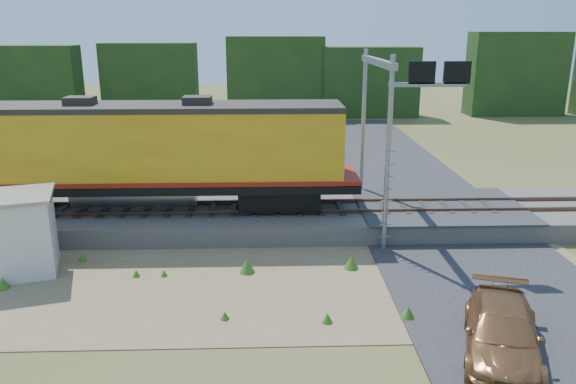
{
  "coord_description": "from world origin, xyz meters",
  "views": [
    {
      "loc": [
        -0.29,
        -16.61,
        8.15
      ],
      "look_at": [
        0.37,
        3.0,
        2.4
      ],
      "focal_mm": 35.0,
      "sensor_mm": 36.0,
      "label": 1
    }
  ],
  "objects_px": {
    "signal_gantry": "(389,100)",
    "car": "(502,333)",
    "shed": "(20,233)",
    "locomotive": "(124,151)"
  },
  "relations": [
    {
      "from": "signal_gantry",
      "to": "car",
      "type": "relative_size",
      "value": 1.62
    },
    {
      "from": "car",
      "to": "shed",
      "type": "bearing_deg",
      "value": 177.53
    },
    {
      "from": "signal_gantry",
      "to": "locomotive",
      "type": "bearing_deg",
      "value": 176.37
    },
    {
      "from": "shed",
      "to": "car",
      "type": "relative_size",
      "value": 0.65
    },
    {
      "from": "signal_gantry",
      "to": "shed",
      "type": "bearing_deg",
      "value": -164.48
    },
    {
      "from": "shed",
      "to": "signal_gantry",
      "type": "distance_m",
      "value": 14.32
    },
    {
      "from": "locomotive",
      "to": "shed",
      "type": "distance_m",
      "value": 5.43
    },
    {
      "from": "signal_gantry",
      "to": "car",
      "type": "xyz_separation_m",
      "value": [
        1.21,
        -9.4,
        -4.79
      ]
    },
    {
      "from": "locomotive",
      "to": "signal_gantry",
      "type": "height_order",
      "value": "signal_gantry"
    },
    {
      "from": "locomotive",
      "to": "car",
      "type": "height_order",
      "value": "locomotive"
    }
  ]
}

